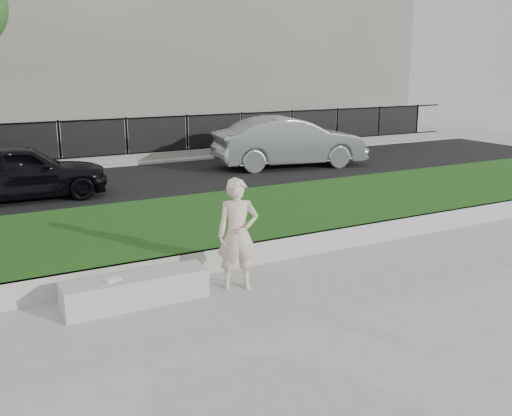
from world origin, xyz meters
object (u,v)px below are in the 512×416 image
man (238,234)px  car_dark (21,172)px  book (113,279)px  stone_bench (136,290)px  car_silver (290,142)px

man → car_dark: bearing=127.7°
man → car_dark: size_ratio=0.41×
book → car_dark: size_ratio=0.05×
stone_bench → book: size_ratio=9.84×
man → car_dark: 8.03m
car_dark → stone_bench: bearing=-171.9°
stone_bench → car_silver: (7.81, 8.46, 0.65)m
book → car_dark: 7.61m
man → car_dark: man is taller
stone_bench → man: man is taller
book → car_silver: size_ratio=0.04×
car_dark → car_silver: bearing=-80.6°
stone_bench → man: 1.69m
man → stone_bench: bearing=-163.5°
car_dark → car_silver: (8.42, 0.88, 0.11)m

